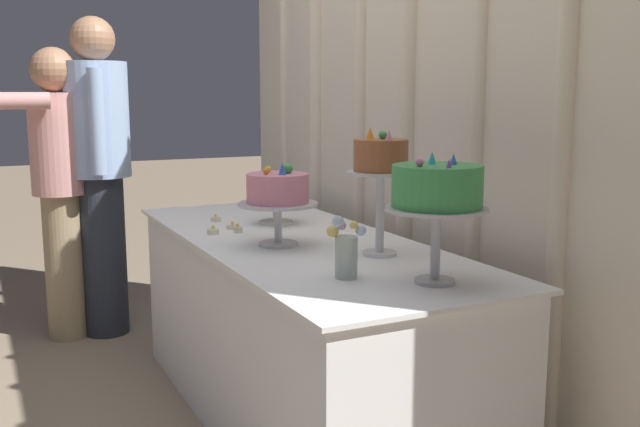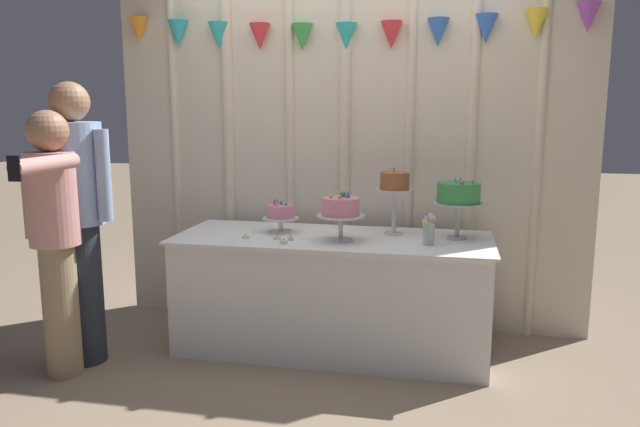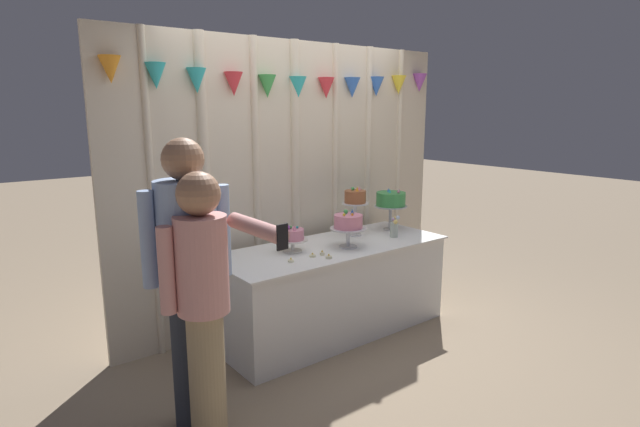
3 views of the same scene
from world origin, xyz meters
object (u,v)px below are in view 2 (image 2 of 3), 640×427
at_px(cake_display_midleft, 341,209).
at_px(tealight_far_left, 245,237).
at_px(cake_display_midright, 395,185).
at_px(flower_vase, 429,231).
at_px(guest_man_pink_jacket, 54,229).
at_px(tealight_near_right, 284,242).
at_px(cake_table, 332,293).
at_px(guest_man_dark_suit, 77,212).
at_px(cake_display_leftmost, 281,214).
at_px(cake_display_rightmost, 458,195).
at_px(tealight_far_right, 290,238).
at_px(tealight_near_left, 277,238).

relative_size(cake_display_midleft, tealight_far_left, 6.73).
relative_size(cake_display_midright, flower_vase, 2.26).
xyz_separation_m(flower_vase, tealight_far_left, (-1.14, -0.05, -0.08)).
distance_m(flower_vase, guest_man_pink_jacket, 2.19).
bearing_deg(cake_display_midright, tealight_near_right, -146.87).
xyz_separation_m(cake_display_midright, tealight_near_right, (-0.63, -0.41, -0.32)).
bearing_deg(cake_table, tealight_far_left, -162.95).
bearing_deg(cake_table, guest_man_dark_suit, -160.85).
distance_m(cake_display_midleft, guest_man_dark_suit, 1.60).
relative_size(cake_display_leftmost, flower_vase, 1.20).
bearing_deg(cake_display_midleft, cake_display_rightmost, 16.82).
bearing_deg(cake_display_midleft, flower_vase, -0.11).
xyz_separation_m(cake_display_leftmost, guest_man_pink_jacket, (-1.13, -0.78, 0.01)).
distance_m(cake_display_midright, tealight_far_left, 1.01).
distance_m(cake_table, cake_display_leftmost, 0.62).
xyz_separation_m(cake_display_rightmost, tealight_far_right, (-1.02, -0.26, -0.27)).
relative_size(cake_display_rightmost, tealight_far_left, 8.41).
height_order(cake_display_midleft, cake_display_rightmost, cake_display_rightmost).
bearing_deg(cake_display_midleft, cake_display_midright, 40.49).
bearing_deg(cake_table, flower_vase, -10.67).
distance_m(cake_display_midright, guest_man_dark_suit, 1.97).
bearing_deg(tealight_near_left, guest_man_dark_suit, -162.81).
height_order(cake_table, tealight_near_left, tealight_near_left).
bearing_deg(tealight_far_right, guest_man_pink_jacket, -155.83).
height_order(cake_display_leftmost, cake_display_rightmost, cake_display_rightmost).
xyz_separation_m(cake_display_leftmost, tealight_near_left, (0.04, -0.21, -0.12)).
distance_m(cake_display_leftmost, cake_display_midright, 0.77).
distance_m(cake_display_midright, guest_man_pink_jacket, 2.07).
relative_size(cake_display_leftmost, tealight_far_left, 5.10).
relative_size(flower_vase, tealight_near_right, 4.00).
bearing_deg(tealight_far_left, cake_display_rightmost, 11.32).
height_order(tealight_near_left, tealight_far_right, tealight_far_right).
distance_m(tealight_far_left, tealight_near_right, 0.30).
relative_size(cake_display_midleft, flower_vase, 1.58).
distance_m(tealight_far_right, guest_man_pink_jacket, 1.38).
bearing_deg(tealight_near_right, cake_display_leftmost, 108.75).
bearing_deg(cake_display_leftmost, cake_display_midleft, -21.64).
xyz_separation_m(cake_table, tealight_near_right, (-0.25, -0.26, 0.39)).
xyz_separation_m(cake_display_leftmost, cake_display_rightmost, (1.14, 0.04, 0.15)).
xyz_separation_m(cake_display_midleft, flower_vase, (0.54, -0.00, -0.12)).
bearing_deg(cake_display_leftmost, cake_display_midright, 6.75).
bearing_deg(tealight_far_right, cake_table, 34.71).
height_order(cake_display_midleft, guest_man_dark_suit, guest_man_dark_suit).
bearing_deg(flower_vase, cake_display_midright, 131.78).
distance_m(tealight_near_right, guest_man_dark_suit, 1.26).
bearing_deg(cake_display_rightmost, cake_display_midleft, -163.18).
xyz_separation_m(cake_display_rightmost, tealight_near_left, (-1.10, -0.26, -0.27)).
bearing_deg(cake_display_rightmost, tealight_far_left, -168.68).
distance_m(cake_display_leftmost, tealight_near_right, 0.36).
height_order(tealight_near_left, guest_man_dark_suit, guest_man_dark_suit).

